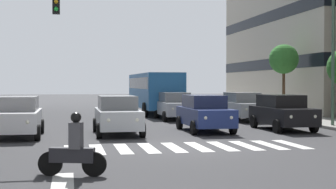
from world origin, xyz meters
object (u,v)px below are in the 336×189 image
(car_row2_0, at_px, (243,106))
(motorcycle_with_rider, at_px, (73,150))
(car_2, at_px, (117,115))
(street_tree_2, at_px, (284,60))
(car_1, at_px, (205,113))
(car_3, at_px, (18,116))
(car_row2_1, at_px, (174,106))
(bus_behind_traffic, at_px, (154,89))
(car_0, at_px, (282,112))
(street_lamp_left, at_px, (326,32))

(car_row2_0, height_order, motorcycle_with_rider, car_row2_0)
(car_row2_0, distance_m, motorcycle_with_rider, 19.45)
(car_2, xyz_separation_m, street_tree_2, (-12.22, -9.41, 3.01))
(car_1, height_order, car_3, same)
(car_3, distance_m, car_row2_0, 14.36)
(car_3, bearing_deg, motorcycle_with_rider, 103.21)
(car_1, relative_size, car_3, 1.00)
(car_row2_0, xyz_separation_m, car_row2_1, (3.93, -1.53, 0.00))
(bus_behind_traffic, bearing_deg, car_0, 105.39)
(car_row2_0, bearing_deg, car_0, 87.86)
(car_row2_1, height_order, street_tree_2, street_tree_2)
(car_2, distance_m, bus_behind_traffic, 15.27)
(car_row2_1, xyz_separation_m, street_tree_2, (-7.85, -1.18, 3.01))
(car_2, bearing_deg, street_tree_2, -142.39)
(car_row2_0, distance_m, car_row2_1, 4.22)
(car_row2_0, relative_size, bus_behind_traffic, 0.42)
(car_2, xyz_separation_m, bus_behind_traffic, (-4.17, -14.65, 0.97))
(car_1, bearing_deg, car_row2_0, -123.82)
(car_2, distance_m, motorcycle_with_rider, 9.99)
(car_row2_0, bearing_deg, street_lamp_left, 112.33)
(car_1, xyz_separation_m, car_row2_0, (-4.13, -6.16, 0.00))
(car_0, distance_m, car_2, 8.08)
(car_2, relative_size, street_tree_2, 0.93)
(car_2, height_order, street_tree_2, street_tree_2)
(car_0, height_order, car_3, same)
(car_1, height_order, street_tree_2, street_tree_2)
(street_tree_2, bearing_deg, car_row2_1, 8.54)
(car_2, distance_m, car_row2_0, 10.66)
(car_row2_0, height_order, car_row2_1, same)
(car_2, xyz_separation_m, motorcycle_with_rider, (2.02, 9.78, -0.24))
(car_row2_0, xyz_separation_m, street_tree_2, (-3.92, -2.71, 3.01))
(bus_behind_traffic, bearing_deg, car_3, 60.60)
(motorcycle_with_rider, bearing_deg, car_row2_0, -122.06)
(car_2, xyz_separation_m, car_3, (4.25, 0.29, 0.00))
(bus_behind_traffic, bearing_deg, motorcycle_with_rider, 75.78)
(car_1, height_order, street_lamp_left, street_lamp_left)
(motorcycle_with_rider, relative_size, street_tree_2, 0.35)
(bus_behind_traffic, distance_m, motorcycle_with_rider, 25.24)
(car_2, xyz_separation_m, car_row2_0, (-8.30, -6.70, 0.00))
(bus_behind_traffic, bearing_deg, car_2, 74.12)
(motorcycle_with_rider, xyz_separation_m, street_lamp_left, (-12.68, -10.74, 4.24))
(car_2, distance_m, car_3, 4.26)
(street_tree_2, bearing_deg, car_2, 37.61)
(car_0, distance_m, motorcycle_with_rider, 14.40)
(car_0, height_order, car_2, same)
(car_0, relative_size, bus_behind_traffic, 0.42)
(car_2, bearing_deg, car_3, 3.88)
(car_row2_1, bearing_deg, car_2, 62.07)
(car_2, height_order, car_row2_1, same)
(car_row2_0, bearing_deg, motorcycle_with_rider, 57.94)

